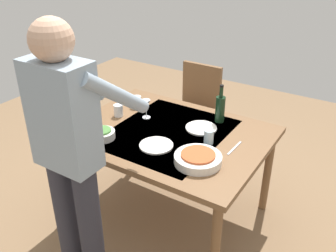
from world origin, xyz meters
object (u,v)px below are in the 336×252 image
object	(u,v)px
water_cup_far_left	(209,137)
side_bowl_salad	(102,134)
serving_bowl_pasta	(198,158)
water_cup_near_left	(137,102)
dining_table	(168,141)
chair_near	(196,106)
water_cup_near_right	(118,110)
dinner_plate_far	(156,145)
wine_bottle	(220,108)
person_server	(70,150)
wine_glass_left	(146,106)
dinner_plate_near	(201,128)

from	to	relation	value
water_cup_far_left	side_bowl_salad	bearing A→B (deg)	26.65
serving_bowl_pasta	water_cup_near_left	bearing A→B (deg)	-29.63
water_cup_far_left	dining_table	bearing A→B (deg)	2.48
dining_table	side_bowl_salad	distance (m)	0.48
serving_bowl_pasta	chair_near	bearing A→B (deg)	-61.34
water_cup_near_right	dinner_plate_far	bearing A→B (deg)	156.09
water_cup_near_left	water_cup_far_left	bearing A→B (deg)	164.31
dining_table	wine_bottle	xyz separation A→B (m)	(-0.24, -0.35, 0.18)
person_server	dinner_plate_far	size ratio (longest dim) A/B	7.34
chair_near	person_server	bearing A→B (deg)	94.16
water_cup_near_left	dinner_plate_far	distance (m)	0.66
wine_glass_left	dinner_plate_far	bearing A→B (deg)	134.03
chair_near	wine_bottle	bearing A→B (deg)	131.52
water_cup_near_right	dinner_plate_near	bearing A→B (deg)	-166.26
chair_near	water_cup_near_right	distance (m)	0.96
wine_glass_left	water_cup_far_left	bearing A→B (deg)	171.06
water_cup_near_right	dinner_plate_near	world-z (taller)	water_cup_near_right
person_server	water_cup_far_left	xyz separation A→B (m)	(-0.45, -0.81, -0.17)
dining_table	water_cup_near_left	xyz separation A→B (m)	(0.45, -0.23, 0.12)
serving_bowl_pasta	dinner_plate_far	world-z (taller)	serving_bowl_pasta
dining_table	side_bowl_salad	world-z (taller)	side_bowl_salad
wine_glass_left	water_cup_near_right	bearing A→B (deg)	23.68
water_cup_near_right	serving_bowl_pasta	bearing A→B (deg)	163.16
water_cup_near_right	side_bowl_salad	bearing A→B (deg)	110.71
chair_near	wine_glass_left	bearing A→B (deg)	89.50
serving_bowl_pasta	dinner_plate_far	bearing A→B (deg)	-5.10
dining_table	wine_glass_left	size ratio (longest dim) A/B	9.27
dining_table	wine_glass_left	world-z (taller)	wine_glass_left
dining_table	chair_near	bearing A→B (deg)	-74.23
water_cup_far_left	dinner_plate_far	world-z (taller)	water_cup_far_left
water_cup_near_right	dinner_plate_near	distance (m)	0.67
person_server	wine_bottle	distance (m)	1.21
dining_table	water_cup_near_left	bearing A→B (deg)	-27.03
dinner_plate_far	water_cup_near_left	bearing A→B (deg)	-41.90
side_bowl_salad	dinner_plate_far	bearing A→B (deg)	-163.90
water_cup_near_left	side_bowl_salad	size ratio (longest dim) A/B	0.51
wine_glass_left	water_cup_far_left	distance (m)	0.59
water_cup_far_left	dinner_plate_near	size ratio (longest dim) A/B	0.44
dining_table	person_server	size ratio (longest dim) A/B	0.83
dining_table	dinner_plate_near	world-z (taller)	dinner_plate_near
serving_bowl_pasta	dinner_plate_far	distance (m)	0.34
dinner_plate_near	dining_table	bearing A→B (deg)	44.51
water_cup_far_left	wine_glass_left	bearing A→B (deg)	-8.94
side_bowl_salad	serving_bowl_pasta	bearing A→B (deg)	-173.61
serving_bowl_pasta	wine_glass_left	bearing A→B (deg)	-28.32
side_bowl_salad	dinner_plate_near	world-z (taller)	side_bowl_salad
person_server	wine_bottle	size ratio (longest dim) A/B	5.71
wine_glass_left	water_cup_far_left	xyz separation A→B (m)	(-0.58, 0.09, -0.05)
wine_glass_left	dinner_plate_near	size ratio (longest dim) A/B	0.66
dining_table	dinner_plate_far	world-z (taller)	dinner_plate_far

